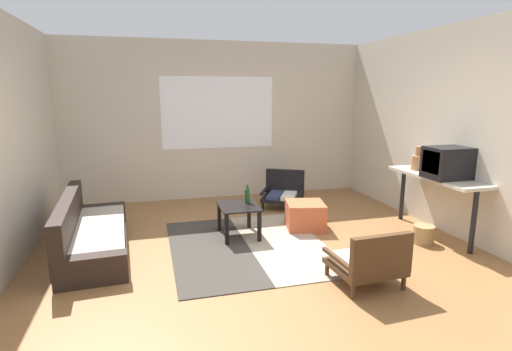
{
  "coord_description": "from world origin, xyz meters",
  "views": [
    {
      "loc": [
        -1.19,
        -3.9,
        1.85
      ],
      "look_at": [
        0.12,
        0.95,
        0.79
      ],
      "focal_mm": 27.97,
      "sensor_mm": 36.0,
      "label": 1
    }
  ],
  "objects_px": {
    "clay_vase": "(418,161)",
    "console_shelf": "(436,182)",
    "ottoman_orange": "(305,215)",
    "coffee_table": "(238,212)",
    "armchair_by_window": "(283,191)",
    "armchair_striped_foreground": "(370,261)",
    "crt_television": "(448,163)",
    "glass_bottle": "(247,195)",
    "wicker_basket": "(423,234)",
    "couch": "(90,234)"
  },
  "relations": [
    {
      "from": "ottoman_orange",
      "to": "coffee_table",
      "type": "bearing_deg",
      "value": -175.83
    },
    {
      "from": "armchair_by_window",
      "to": "ottoman_orange",
      "type": "bearing_deg",
      "value": -92.99
    },
    {
      "from": "ottoman_orange",
      "to": "clay_vase",
      "type": "xyz_separation_m",
      "value": [
        1.53,
        -0.28,
        0.74
      ]
    },
    {
      "from": "ottoman_orange",
      "to": "wicker_basket",
      "type": "xyz_separation_m",
      "value": [
        1.21,
        -0.91,
        -0.07
      ]
    },
    {
      "from": "crt_television",
      "to": "coffee_table",
      "type": "bearing_deg",
      "value": 162.47
    },
    {
      "from": "clay_vase",
      "to": "console_shelf",
      "type": "bearing_deg",
      "value": -90.0
    },
    {
      "from": "armchair_striped_foreground",
      "to": "clay_vase",
      "type": "relative_size",
      "value": 2.06
    },
    {
      "from": "ottoman_orange",
      "to": "armchair_striped_foreground",
      "type": "bearing_deg",
      "value": -91.42
    },
    {
      "from": "crt_television",
      "to": "couch",
      "type": "bearing_deg",
      "value": 169.71
    },
    {
      "from": "glass_bottle",
      "to": "wicker_basket",
      "type": "relative_size",
      "value": 0.95
    },
    {
      "from": "crt_television",
      "to": "console_shelf",
      "type": "bearing_deg",
      "value": 89.04
    },
    {
      "from": "console_shelf",
      "to": "couch",
      "type": "bearing_deg",
      "value": 172.18
    },
    {
      "from": "crt_television",
      "to": "clay_vase",
      "type": "height_order",
      "value": "crt_television"
    },
    {
      "from": "glass_bottle",
      "to": "wicker_basket",
      "type": "distance_m",
      "value": 2.26
    },
    {
      "from": "couch",
      "to": "wicker_basket",
      "type": "relative_size",
      "value": 8.08
    },
    {
      "from": "console_shelf",
      "to": "glass_bottle",
      "type": "xyz_separation_m",
      "value": [
        -2.34,
        0.68,
        -0.19
      ]
    },
    {
      "from": "coffee_table",
      "to": "crt_television",
      "type": "xyz_separation_m",
      "value": [
        2.48,
        -0.78,
        0.66
      ]
    },
    {
      "from": "couch",
      "to": "clay_vase",
      "type": "relative_size",
      "value": 6.46
    },
    {
      "from": "ottoman_orange",
      "to": "clay_vase",
      "type": "distance_m",
      "value": 1.72
    },
    {
      "from": "coffee_table",
      "to": "console_shelf",
      "type": "height_order",
      "value": "console_shelf"
    },
    {
      "from": "couch",
      "to": "console_shelf",
      "type": "xyz_separation_m",
      "value": [
        4.29,
        -0.59,
        0.51
      ]
    },
    {
      "from": "console_shelf",
      "to": "wicker_basket",
      "type": "xyz_separation_m",
      "value": [
        -0.32,
        -0.24,
        -0.6
      ]
    },
    {
      "from": "armchair_striped_foreground",
      "to": "clay_vase",
      "type": "xyz_separation_m",
      "value": [
        1.57,
        1.46,
        0.66
      ]
    },
    {
      "from": "armchair_striped_foreground",
      "to": "console_shelf",
      "type": "xyz_separation_m",
      "value": [
        1.57,
        1.08,
        0.45
      ]
    },
    {
      "from": "coffee_table",
      "to": "console_shelf",
      "type": "bearing_deg",
      "value": -13.45
    },
    {
      "from": "armchair_striped_foreground",
      "to": "clay_vase",
      "type": "distance_m",
      "value": 2.25
    },
    {
      "from": "clay_vase",
      "to": "armchair_striped_foreground",
      "type": "bearing_deg",
      "value": -137.07
    },
    {
      "from": "couch",
      "to": "glass_bottle",
      "type": "relative_size",
      "value": 8.46
    },
    {
      "from": "crt_television",
      "to": "armchair_by_window",
      "type": "bearing_deg",
      "value": 127.09
    },
    {
      "from": "coffee_table",
      "to": "wicker_basket",
      "type": "height_order",
      "value": "coffee_table"
    },
    {
      "from": "coffee_table",
      "to": "ottoman_orange",
      "type": "relative_size",
      "value": 1.22
    },
    {
      "from": "ottoman_orange",
      "to": "clay_vase",
      "type": "bearing_deg",
      "value": -10.4
    },
    {
      "from": "ottoman_orange",
      "to": "couch",
      "type": "bearing_deg",
      "value": -178.43
    },
    {
      "from": "couch",
      "to": "crt_television",
      "type": "relative_size",
      "value": 3.93
    },
    {
      "from": "couch",
      "to": "ottoman_orange",
      "type": "xyz_separation_m",
      "value": [
        2.76,
        0.08,
        -0.02
      ]
    },
    {
      "from": "ottoman_orange",
      "to": "glass_bottle",
      "type": "distance_m",
      "value": 0.88
    },
    {
      "from": "crt_television",
      "to": "glass_bottle",
      "type": "bearing_deg",
      "value": 159.55
    },
    {
      "from": "crt_television",
      "to": "armchair_striped_foreground",
      "type": "bearing_deg",
      "value": -150.47
    },
    {
      "from": "armchair_by_window",
      "to": "ottoman_orange",
      "type": "relative_size",
      "value": 1.63
    },
    {
      "from": "console_shelf",
      "to": "clay_vase",
      "type": "bearing_deg",
      "value": 90.0
    },
    {
      "from": "coffee_table",
      "to": "clay_vase",
      "type": "distance_m",
      "value": 2.56
    },
    {
      "from": "wicker_basket",
      "to": "ottoman_orange",
      "type": "bearing_deg",
      "value": 143.21
    },
    {
      "from": "console_shelf",
      "to": "clay_vase",
      "type": "height_order",
      "value": "clay_vase"
    },
    {
      "from": "console_shelf",
      "to": "crt_television",
      "type": "distance_m",
      "value": 0.34
    },
    {
      "from": "coffee_table",
      "to": "ottoman_orange",
      "type": "bearing_deg",
      "value": 4.17
    },
    {
      "from": "couch",
      "to": "ottoman_orange",
      "type": "height_order",
      "value": "couch"
    },
    {
      "from": "armchair_striped_foreground",
      "to": "crt_television",
      "type": "bearing_deg",
      "value": 29.53
    },
    {
      "from": "crt_television",
      "to": "ottoman_orange",
      "type": "bearing_deg",
      "value": 150.76
    },
    {
      "from": "armchair_by_window",
      "to": "armchair_striped_foreground",
      "type": "height_order",
      "value": "armchair_by_window"
    },
    {
      "from": "crt_television",
      "to": "clay_vase",
      "type": "bearing_deg",
      "value": 89.68
    }
  ]
}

